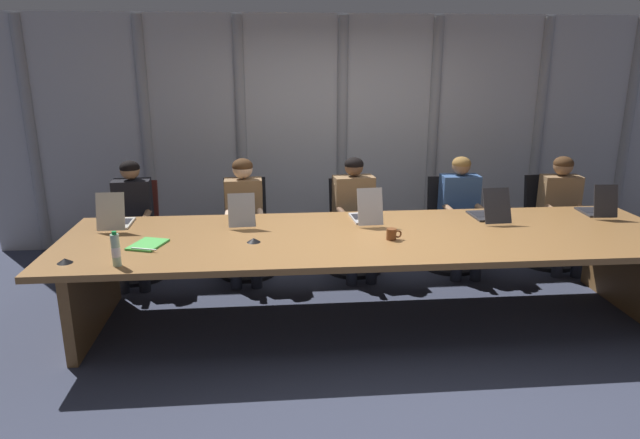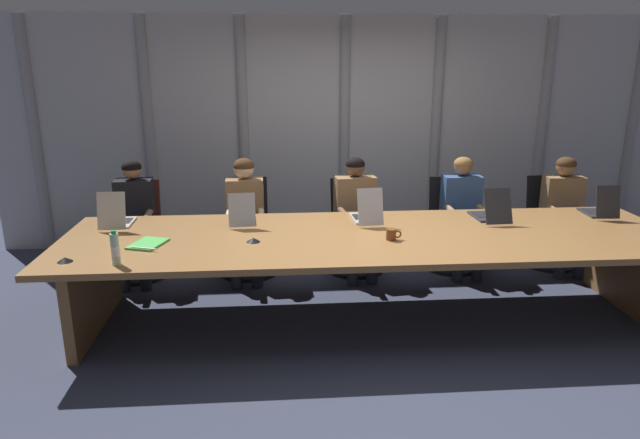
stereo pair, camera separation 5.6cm
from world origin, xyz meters
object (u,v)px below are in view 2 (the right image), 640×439
at_px(person_right_mid, 463,208).
at_px(person_right_end, 565,206).
at_px(person_left_end, 134,215).
at_px(spiral_notepad, 148,244).
at_px(laptop_right_end, 599,209).
at_px(office_chair_right_end, 551,231).
at_px(conference_mic_left_side, 65,260).
at_px(office_chair_right_mid, 452,234).
at_px(person_center, 356,209).
at_px(water_bottle_primary, 115,249).
at_px(laptop_left_end, 117,219).
at_px(office_chair_left_end, 138,241).
at_px(office_chair_center, 354,236).
at_px(laptop_right_mid, 490,213).
at_px(office_chair_left_mid, 248,238).
at_px(laptop_left_mid, 242,217).
at_px(person_left_mid, 245,211).
at_px(laptop_center, 366,215).
at_px(conference_mic_middle, 253,240).
at_px(coffee_mug_near, 392,234).

bearing_deg(person_right_mid, person_right_end, 91.34).
height_order(person_left_end, spiral_notepad, person_left_end).
relative_size(laptop_right_end, spiral_notepad, 1.11).
distance_m(office_chair_right_end, conference_mic_left_side, 4.79).
bearing_deg(person_left_end, office_chair_right_end, 87.37).
bearing_deg(laptop_right_end, office_chair_right_mid, 58.58).
bearing_deg(office_chair_right_end, person_center, -90.82).
relative_size(laptop_right_end, water_bottle_primary, 1.58).
xyz_separation_m(laptop_left_end, person_left_end, (-0.01, 0.63, -0.13)).
bearing_deg(office_chair_left_end, office_chair_center, 90.50).
xyz_separation_m(laptop_left_end, laptop_right_mid, (3.31, -0.05, -0.00)).
xyz_separation_m(laptop_left_end, spiral_notepad, (0.38, -0.55, -0.05)).
height_order(laptop_right_end, water_bottle_primary, laptop_right_end).
bearing_deg(office_chair_left_mid, person_right_end, 84.66).
xyz_separation_m(office_chair_left_mid, office_chair_right_mid, (2.17, -0.00, -0.01)).
distance_m(laptop_left_mid, office_chair_left_end, 1.46).
distance_m(laptop_right_mid, person_left_end, 3.39).
bearing_deg(conference_mic_left_side, office_chair_right_end, 20.49).
bearing_deg(office_chair_left_mid, conference_mic_left_side, -38.44).
bearing_deg(person_left_end, person_left_mid, 85.45).
height_order(office_chair_left_end, water_bottle_primary, water_bottle_primary).
relative_size(laptop_left_mid, water_bottle_primary, 1.54).
distance_m(person_left_mid, water_bottle_primary, 1.81).
bearing_deg(conference_mic_left_side, office_chair_left_mid, 54.16).
bearing_deg(person_right_mid, person_left_mid, -88.72).
distance_m(laptop_center, office_chair_right_end, 2.35).
distance_m(laptop_left_mid, person_right_end, 3.36).
xyz_separation_m(office_chair_right_mid, person_right_end, (1.13, -0.16, 0.32)).
distance_m(laptop_right_end, conference_mic_middle, 3.21).
relative_size(laptop_right_mid, office_chair_center, 0.49).
relative_size(office_chair_left_mid, conference_mic_middle, 8.81).
xyz_separation_m(office_chair_right_end, person_left_end, (-4.36, -0.16, 0.33)).
xyz_separation_m(laptop_center, person_left_end, (-2.20, 0.65, -0.13)).
height_order(office_chair_right_end, person_right_end, person_right_end).
xyz_separation_m(laptop_left_end, laptop_right_end, (4.37, -0.00, -0.00)).
height_order(office_chair_left_mid, person_left_mid, person_left_mid).
relative_size(laptop_center, office_chair_left_end, 0.47).
distance_m(person_right_mid, person_right_end, 1.09).
bearing_deg(office_chair_left_mid, person_left_end, -84.23).
bearing_deg(office_chair_center, laptop_right_end, 61.55).
bearing_deg(laptop_left_mid, office_chair_left_mid, -2.78).
bearing_deg(laptop_right_end, spiral_notepad, 101.41).
bearing_deg(office_chair_right_end, coffee_mug_near, -61.39).
relative_size(office_chair_right_mid, person_left_mid, 0.78).
distance_m(office_chair_left_end, conference_mic_middle, 1.86).
bearing_deg(office_chair_left_mid, office_chair_right_mid, 87.34).
bearing_deg(laptop_center, office_chair_left_mid, 49.77).
bearing_deg(person_right_end, laptop_left_mid, -73.68).
xyz_separation_m(conference_mic_middle, spiral_notepad, (-0.82, -0.01, -0.01)).
distance_m(office_chair_right_end, coffee_mug_near, 2.48).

